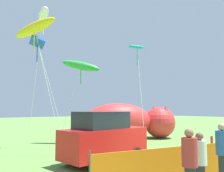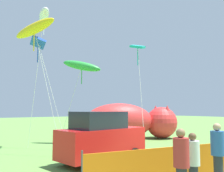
# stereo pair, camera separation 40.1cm
# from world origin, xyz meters

# --- Properties ---
(ground_plane) EXTENTS (120.00, 120.00, 0.00)m
(ground_plane) POSITION_xyz_m (0.00, 0.00, 0.00)
(ground_plane) COLOR #609342
(parked_car) EXTENTS (4.16, 2.14, 2.25)m
(parked_car) POSITION_xyz_m (-2.09, 1.18, 1.08)
(parked_car) COLOR red
(parked_car) RESTS_ON ground
(folding_chair) EXTENTS (0.59, 0.59, 0.88)m
(folding_chair) POSITION_xyz_m (4.15, -0.49, 0.52)
(folding_chair) COLOR maroon
(folding_chair) RESTS_ON ground
(inflatable_cat) EXTENTS (7.53, 5.08, 2.79)m
(inflatable_cat) POSITION_xyz_m (4.52, 6.88, 1.29)
(inflatable_cat) COLOR red
(inflatable_cat) RESTS_ON ground
(safety_fence) EXTENTS (7.10, 1.39, 1.23)m
(safety_fence) POSITION_xyz_m (-1.36, -2.63, 0.56)
(safety_fence) COLOR orange
(safety_fence) RESTS_ON ground
(spectator_in_red_shirt) EXTENTS (0.42, 0.42, 1.92)m
(spectator_in_red_shirt) POSITION_xyz_m (-0.98, -3.68, 1.05)
(spectator_in_red_shirt) COLOR #2D2D38
(spectator_in_red_shirt) RESTS_ON ground
(spectator_in_yellow_shirt) EXTENTS (0.41, 0.41, 1.87)m
(spectator_in_yellow_shirt) POSITION_xyz_m (-3.11, -3.93, 1.02)
(spectator_in_yellow_shirt) COLOR #2D2D38
(spectator_in_yellow_shirt) RESTS_ON ground
(spectator_in_green_shirt) EXTENTS (0.37, 0.37, 1.70)m
(spectator_in_green_shirt) POSITION_xyz_m (-2.40, -3.77, 0.93)
(spectator_in_green_shirt) COLOR #2D2D38
(spectator_in_green_shirt) RESTS_ON ground
(kite_yellow_hero) EXTENTS (1.68, 3.89, 7.51)m
(kite_yellow_hero) POSITION_xyz_m (-3.68, 5.62, 6.89)
(kite_yellow_hero) COLOR silver
(kite_yellow_hero) RESTS_ON ground
(kite_teal_diamond) EXTENTS (2.18, 2.81, 6.91)m
(kite_teal_diamond) POSITION_xyz_m (3.06, 4.31, 6.50)
(kite_teal_diamond) COLOR silver
(kite_teal_diamond) RESTS_ON ground
(kite_white_ghost) EXTENTS (1.45, 2.22, 8.91)m
(kite_white_ghost) POSITION_xyz_m (-2.48, 7.33, 8.45)
(kite_white_ghost) COLOR silver
(kite_white_ghost) RESTS_ON ground
(kite_green_fish) EXTENTS (2.58, 2.52, 6.03)m
(kite_green_fish) POSITION_xyz_m (0.38, 7.30, 5.40)
(kite_green_fish) COLOR silver
(kite_green_fish) RESTS_ON ground
(kite_blue_box) EXTENTS (1.58, 2.88, 6.99)m
(kite_blue_box) POSITION_xyz_m (-2.82, 7.29, 6.49)
(kite_blue_box) COLOR silver
(kite_blue_box) RESTS_ON ground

